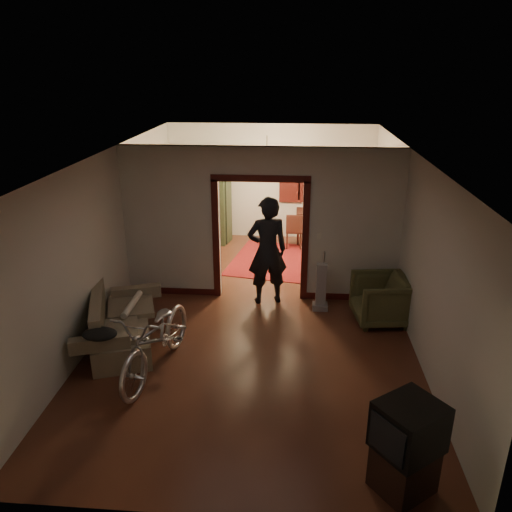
# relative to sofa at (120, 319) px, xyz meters

# --- Properties ---
(floor) EXTENTS (5.00, 8.50, 0.01)m
(floor) POSITION_rel_sofa_xyz_m (2.04, 1.15, -0.42)
(floor) COLOR #3C1C13
(floor) RESTS_ON ground
(ceiling) EXTENTS (5.00, 8.50, 0.01)m
(ceiling) POSITION_rel_sofa_xyz_m (2.04, 1.15, 2.38)
(ceiling) COLOR white
(ceiling) RESTS_ON floor
(wall_back) EXTENTS (5.00, 0.02, 2.80)m
(wall_back) POSITION_rel_sofa_xyz_m (2.04, 5.40, 0.98)
(wall_back) COLOR beige
(wall_back) RESTS_ON floor
(wall_left) EXTENTS (0.02, 8.50, 2.80)m
(wall_left) POSITION_rel_sofa_xyz_m (-0.46, 1.15, 0.98)
(wall_left) COLOR beige
(wall_left) RESTS_ON floor
(wall_right) EXTENTS (0.02, 8.50, 2.80)m
(wall_right) POSITION_rel_sofa_xyz_m (4.54, 1.15, 0.98)
(wall_right) COLOR beige
(wall_right) RESTS_ON floor
(partition_wall) EXTENTS (5.00, 0.14, 2.80)m
(partition_wall) POSITION_rel_sofa_xyz_m (2.04, 1.90, 0.98)
(partition_wall) COLOR beige
(partition_wall) RESTS_ON floor
(door_casing) EXTENTS (1.74, 0.20, 2.32)m
(door_casing) POSITION_rel_sofa_xyz_m (2.04, 1.90, 0.68)
(door_casing) COLOR #3C100D
(door_casing) RESTS_ON floor
(far_window) EXTENTS (0.98, 0.06, 1.28)m
(far_window) POSITION_rel_sofa_xyz_m (2.74, 5.36, 1.13)
(far_window) COLOR black
(far_window) RESTS_ON wall_back
(chandelier) EXTENTS (0.24, 0.24, 0.24)m
(chandelier) POSITION_rel_sofa_xyz_m (2.04, 3.65, 1.93)
(chandelier) COLOR #FFE0A5
(chandelier) RESTS_ON ceiling
(light_switch) EXTENTS (0.08, 0.01, 0.12)m
(light_switch) POSITION_rel_sofa_xyz_m (3.09, 1.83, 0.83)
(light_switch) COLOR silver
(light_switch) RESTS_ON partition_wall
(sofa) EXTENTS (1.38, 2.00, 0.84)m
(sofa) POSITION_rel_sofa_xyz_m (0.00, 0.00, 0.00)
(sofa) COLOR brown
(sofa) RESTS_ON floor
(rolled_paper) EXTENTS (0.10, 0.83, 0.10)m
(rolled_paper) POSITION_rel_sofa_xyz_m (0.10, 0.30, 0.11)
(rolled_paper) COLOR beige
(rolled_paper) RESTS_ON sofa
(jacket) EXTENTS (0.48, 0.36, 0.14)m
(jacket) POSITION_rel_sofa_xyz_m (0.05, -0.91, 0.26)
(jacket) COLOR black
(jacket) RESTS_ON sofa
(bicycle) EXTENTS (1.06, 2.13, 1.07)m
(bicycle) POSITION_rel_sofa_xyz_m (0.78, -0.71, 0.11)
(bicycle) COLOR silver
(bicycle) RESTS_ON floor
(armchair) EXTENTS (1.00, 0.98, 0.81)m
(armchair) POSITION_rel_sofa_xyz_m (4.13, 1.05, -0.02)
(armchair) COLOR #4A4B2A
(armchair) RESTS_ON floor
(tv_stand) EXTENTS (0.73, 0.72, 0.49)m
(tv_stand) POSITION_rel_sofa_xyz_m (3.83, -2.59, -0.18)
(tv_stand) COLOR black
(tv_stand) RESTS_ON floor
(crt_tv) EXTENTS (0.80, 0.79, 0.52)m
(crt_tv) POSITION_rel_sofa_xyz_m (3.83, -2.59, 0.35)
(crt_tv) COLOR black
(crt_tv) RESTS_ON tv_stand
(vacuum) EXTENTS (0.31, 0.28, 0.88)m
(vacuum) POSITION_rel_sofa_xyz_m (3.15, 1.40, 0.02)
(vacuum) COLOR gray
(vacuum) RESTS_ON floor
(person) EXTENTS (0.83, 0.66, 1.99)m
(person) POSITION_rel_sofa_xyz_m (2.18, 1.66, 0.57)
(person) COLOR black
(person) RESTS_ON floor
(oriental_rug) EXTENTS (2.08, 2.52, 0.02)m
(oriental_rug) POSITION_rel_sofa_xyz_m (2.19, 3.72, -0.41)
(oriental_rug) COLOR maroon
(oriental_rug) RESTS_ON floor
(locker) EXTENTS (1.08, 0.75, 1.96)m
(locker) POSITION_rel_sofa_xyz_m (0.58, 4.90, 0.56)
(locker) COLOR #26311D
(locker) RESTS_ON floor
(globe) EXTENTS (0.29, 0.29, 0.29)m
(globe) POSITION_rel_sofa_xyz_m (0.58, 4.90, 1.52)
(globe) COLOR #1E5972
(globe) RESTS_ON locker
(desk) EXTENTS (1.12, 0.68, 0.80)m
(desk) POSITION_rel_sofa_xyz_m (3.23, 4.96, -0.02)
(desk) COLOR black
(desk) RESTS_ON floor
(desk_chair) EXTENTS (0.39, 0.39, 0.85)m
(desk_chair) POSITION_rel_sofa_xyz_m (2.65, 4.60, 0.01)
(desk_chair) COLOR black
(desk_chair) RESTS_ON floor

